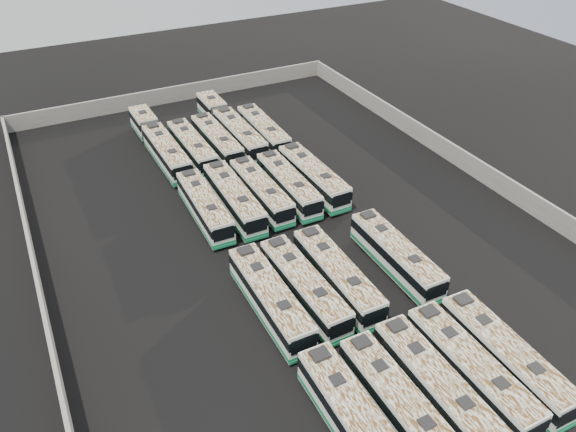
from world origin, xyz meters
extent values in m
plane|color=black|center=(0.00, 0.00, 0.00)|extent=(140.00, 140.00, 0.00)
cube|color=slate|center=(0.00, 36.30, 1.10)|extent=(45.20, 0.30, 2.20)
cube|color=slate|center=(22.30, 0.00, 1.10)|extent=(0.30, 73.20, 2.20)
cube|color=slate|center=(-22.30, 0.00, 1.10)|extent=(0.30, 73.20, 2.20)
cube|color=white|center=(-6.70, -19.74, 1.59)|extent=(2.46, 11.12, 2.54)
cube|color=black|center=(-6.70, -19.74, 2.01)|extent=(2.52, 11.18, 0.85)
cube|color=beige|center=(-6.70, -19.74, 2.89)|extent=(2.41, 10.89, 0.06)
cube|color=black|center=(-6.67, -17.31, 2.98)|extent=(0.89, 0.89, 0.13)
cube|color=black|center=(-6.64, -15.09, 3.03)|extent=(1.21, 1.03, 0.24)
cylinder|color=black|center=(-7.64, -16.18, 0.46)|extent=(0.27, 0.93, 0.92)
cylinder|color=black|center=(-5.66, -16.21, 0.46)|extent=(0.27, 0.93, 0.92)
cube|color=white|center=(-3.61, -19.91, 1.55)|extent=(2.26, 10.79, 2.47)
cube|color=#17744B|center=(-3.61, -19.91, 0.65)|extent=(2.31, 10.84, 0.38)
cube|color=black|center=(-3.61, -19.91, 1.96)|extent=(2.32, 10.85, 0.83)
cube|color=beige|center=(-3.61, -19.91, 2.81)|extent=(2.22, 10.58, 0.06)
cube|color=black|center=(-3.61, -22.28, 2.90)|extent=(0.86, 0.86, 0.13)
cube|color=black|center=(-3.61, -17.54, 2.90)|extent=(0.86, 0.86, 0.13)
cube|color=black|center=(-3.60, -15.38, 2.95)|extent=(1.17, 0.99, 0.23)
cylinder|color=black|center=(-4.57, -16.46, 0.45)|extent=(0.25, 0.90, 0.90)
cylinder|color=black|center=(-2.64, -16.46, 0.45)|extent=(0.25, 0.90, 0.90)
cube|color=white|center=(-0.67, -19.85, 1.58)|extent=(2.40, 11.00, 2.52)
cube|color=#17744B|center=(-0.67, -19.85, 0.66)|extent=(2.45, 11.05, 0.38)
cube|color=black|center=(-0.67, -19.85, 1.99)|extent=(2.47, 11.06, 0.84)
cube|color=beige|center=(-0.67, -19.85, 2.86)|extent=(2.36, 10.78, 0.06)
cube|color=black|center=(-0.69, -22.26, 2.96)|extent=(0.88, 0.88, 0.13)
cube|color=black|center=(-0.64, -17.43, 2.96)|extent=(0.88, 0.88, 0.13)
cube|color=black|center=(-0.62, -15.23, 3.00)|extent=(1.20, 1.02, 0.24)
cylinder|color=black|center=(-1.61, -16.32, 0.46)|extent=(0.27, 0.92, 0.91)
cylinder|color=black|center=(0.35, -16.34, 0.46)|extent=(0.27, 0.92, 0.91)
cube|color=white|center=(2.29, -19.73, 1.57)|extent=(2.28, 10.93, 2.50)
cube|color=#17744B|center=(2.29, -19.73, 0.66)|extent=(2.33, 10.98, 0.38)
cube|color=black|center=(2.29, -19.73, 1.98)|extent=(2.34, 10.99, 0.84)
cube|color=black|center=(2.30, -25.21, 1.87)|extent=(2.00, 0.06, 1.32)
cube|color=beige|center=(2.29, -19.73, 2.85)|extent=(2.24, 10.71, 0.06)
cube|color=black|center=(2.30, -22.13, 2.94)|extent=(0.87, 0.87, 0.13)
cube|color=black|center=(2.29, -17.33, 2.94)|extent=(0.87, 0.87, 0.13)
cube|color=black|center=(2.29, -15.14, 2.99)|extent=(1.18, 1.00, 0.24)
cylinder|color=black|center=(1.32, -23.23, 0.46)|extent=(0.26, 0.91, 0.91)
cylinder|color=black|center=(3.27, -23.22, 0.46)|extent=(0.26, 0.91, 0.91)
cylinder|color=black|center=(1.32, -16.23, 0.46)|extent=(0.26, 0.91, 0.91)
cylinder|color=black|center=(3.26, -16.23, 0.46)|extent=(0.26, 0.91, 0.91)
cube|color=white|center=(5.18, -19.88, 1.57)|extent=(2.48, 10.98, 2.51)
cube|color=#17744B|center=(5.18, -19.88, 0.66)|extent=(2.53, 11.04, 0.38)
cube|color=black|center=(5.18, -19.88, 1.99)|extent=(2.54, 11.05, 0.84)
cube|color=black|center=(5.08, -25.37, 1.87)|extent=(2.01, 0.10, 1.32)
cube|color=#17744B|center=(5.08, -25.37, 0.47)|extent=(2.28, 0.14, 0.26)
cube|color=beige|center=(5.18, -19.88, 2.85)|extent=(2.43, 10.77, 0.06)
cube|color=black|center=(5.14, -22.29, 2.95)|extent=(0.88, 0.88, 0.13)
cube|color=black|center=(5.23, -17.47, 2.95)|extent=(0.88, 0.88, 0.13)
cube|color=black|center=(5.27, -15.28, 2.99)|extent=(1.20, 1.03, 0.24)
cylinder|color=black|center=(4.14, -23.36, 0.46)|extent=(0.27, 0.92, 0.91)
cylinder|color=black|center=(6.10, -23.40, 0.46)|extent=(0.27, 0.92, 0.91)
cylinder|color=black|center=(4.27, -16.36, 0.46)|extent=(0.27, 0.92, 0.91)
cylinder|color=black|center=(6.23, -16.40, 0.46)|extent=(0.27, 0.92, 0.91)
cube|color=white|center=(-6.61, -7.41, 1.58)|extent=(2.37, 11.03, 2.52)
cube|color=#17744B|center=(-6.61, -7.41, 0.66)|extent=(2.42, 11.08, 0.39)
cube|color=black|center=(-6.61, -7.41, 2.00)|extent=(2.43, 11.09, 0.84)
cube|color=black|center=(-6.65, -12.94, 1.88)|extent=(2.02, 0.07, 1.33)
cube|color=#17744B|center=(-6.65, -12.94, 0.48)|extent=(2.30, 0.11, 0.26)
cube|color=beige|center=(-6.61, -7.41, 2.87)|extent=(2.32, 10.81, 0.06)
cube|color=black|center=(-6.63, -9.84, 2.97)|extent=(0.88, 0.88, 0.13)
cube|color=black|center=(-6.60, -4.99, 2.97)|extent=(0.88, 0.88, 0.13)
cube|color=black|center=(-6.58, -2.79, 3.01)|extent=(1.20, 1.02, 0.24)
cylinder|color=black|center=(-7.62, -10.93, 0.46)|extent=(0.26, 0.92, 0.92)
cylinder|color=black|center=(-5.65, -10.94, 0.46)|extent=(0.26, 0.92, 0.92)
cylinder|color=black|center=(-7.57, -3.88, 0.46)|extent=(0.26, 0.92, 0.92)
cylinder|color=black|center=(-5.61, -3.89, 0.46)|extent=(0.26, 0.92, 0.92)
cube|color=white|center=(-3.66, -7.41, 1.56)|extent=(2.53, 10.90, 2.49)
cube|color=#17744B|center=(-3.66, -7.41, 0.65)|extent=(2.58, 10.95, 0.38)
cube|color=black|center=(-3.66, -7.41, 1.97)|extent=(2.59, 10.96, 0.83)
cube|color=black|center=(-3.52, -12.85, 1.85)|extent=(1.99, 0.11, 1.31)
cube|color=#17744B|center=(-3.52, -12.85, 0.47)|extent=(2.26, 0.16, 0.25)
cube|color=beige|center=(-3.66, -7.41, 2.83)|extent=(2.48, 10.68, 0.06)
cube|color=black|center=(-3.60, -9.79, 2.92)|extent=(0.88, 0.88, 0.13)
cube|color=black|center=(-3.72, -5.02, 2.92)|extent=(0.88, 0.88, 0.13)
cube|color=black|center=(-3.77, -2.86, 2.96)|extent=(1.20, 1.02, 0.23)
cylinder|color=black|center=(-4.54, -10.90, 0.45)|extent=(0.28, 0.91, 0.90)
cylinder|color=black|center=(-2.60, -10.85, 0.45)|extent=(0.28, 0.91, 0.90)
cylinder|color=black|center=(-4.71, -3.96, 0.45)|extent=(0.28, 0.91, 0.90)
cylinder|color=black|center=(-2.78, -3.92, 0.45)|extent=(0.28, 0.91, 0.90)
cube|color=white|center=(-0.66, -7.49, 1.57)|extent=(2.42, 10.98, 2.51)
cube|color=#17744B|center=(-0.66, -7.49, 0.66)|extent=(2.47, 11.03, 0.38)
cube|color=black|center=(-0.66, -7.49, 1.99)|extent=(2.48, 11.04, 0.84)
cube|color=black|center=(-0.73, -12.98, 1.87)|extent=(2.01, 0.09, 1.32)
cube|color=#17744B|center=(-0.73, -12.98, 0.47)|extent=(2.28, 0.13, 0.26)
cube|color=beige|center=(-0.66, -7.49, 2.86)|extent=(2.37, 10.76, 0.06)
cube|color=black|center=(-0.69, -9.90, 2.95)|extent=(0.88, 0.88, 0.13)
cube|color=black|center=(-0.63, -5.08, 2.95)|extent=(0.88, 0.88, 0.13)
cube|color=black|center=(-0.60, -2.89, 2.99)|extent=(1.20, 1.02, 0.24)
cylinder|color=black|center=(-1.68, -10.98, 0.46)|extent=(0.27, 0.92, 0.91)
cylinder|color=black|center=(0.27, -11.00, 0.46)|extent=(0.27, 0.92, 0.91)
cylinder|color=black|center=(-1.59, -3.97, 0.46)|extent=(0.27, 0.92, 0.91)
cylinder|color=black|center=(0.36, -4.00, 0.46)|extent=(0.27, 0.92, 0.91)
cube|color=white|center=(5.18, -7.42, 1.54)|extent=(2.37, 10.76, 2.46)
cube|color=#17744B|center=(5.18, -7.42, 0.64)|extent=(2.42, 10.81, 0.38)
cube|color=black|center=(5.18, -7.42, 1.95)|extent=(2.43, 10.82, 0.82)
cube|color=black|center=(5.11, -12.80, 1.83)|extent=(1.97, 0.08, 1.30)
cube|color=#17744B|center=(5.11, -12.80, 0.47)|extent=(2.24, 0.13, 0.25)
cube|color=beige|center=(5.18, -7.42, 2.80)|extent=(2.32, 10.55, 0.06)
cube|color=black|center=(5.15, -9.78, 2.89)|extent=(0.86, 0.86, 0.13)
cube|color=black|center=(5.21, -5.05, 2.89)|extent=(0.86, 0.86, 0.13)
cube|color=black|center=(5.24, -2.91, 2.93)|extent=(1.18, 1.00, 0.23)
cylinder|color=black|center=(4.18, -10.84, 0.45)|extent=(0.26, 0.90, 0.89)
cylinder|color=black|center=(6.09, -10.86, 0.45)|extent=(0.26, 0.90, 0.89)
cylinder|color=black|center=(4.27, -3.97, 0.45)|extent=(0.26, 0.90, 0.89)
cylinder|color=black|center=(6.18, -3.99, 0.45)|extent=(0.26, 0.90, 0.89)
cube|color=white|center=(-6.68, 7.04, 1.53)|extent=(2.45, 10.66, 2.43)
cube|color=#17744B|center=(-6.68, 7.04, 0.64)|extent=(2.50, 10.71, 0.37)
cube|color=black|center=(-6.68, 7.04, 1.93)|extent=(2.51, 10.72, 0.81)
cube|color=black|center=(-6.81, 1.72, 1.81)|extent=(1.95, 0.10, 1.28)
cube|color=#17744B|center=(-6.81, 1.72, 0.46)|extent=(2.21, 0.15, 0.25)
cube|color=beige|center=(-6.68, 7.04, 2.77)|extent=(2.40, 10.45, 0.06)
cube|color=black|center=(-6.74, 4.71, 2.86)|extent=(0.86, 0.86, 0.12)
cube|color=black|center=(-6.63, 9.38, 2.86)|extent=(0.86, 0.86, 0.12)
cube|color=black|center=(-6.58, 11.50, 2.90)|extent=(1.17, 1.00, 0.23)
cylinder|color=black|center=(-7.71, 3.67, 0.44)|extent=(0.27, 0.89, 0.88)
cylinder|color=black|center=(-5.82, 3.63, 0.44)|extent=(0.27, 0.89, 0.88)
cylinder|color=black|center=(-7.55, 10.46, 0.44)|extent=(0.27, 0.89, 0.88)
cylinder|color=black|center=(-5.66, 10.42, 0.44)|extent=(0.27, 0.89, 0.88)
cube|color=white|center=(-3.67, 6.95, 1.60)|extent=(2.52, 11.15, 2.55)
cube|color=#17744B|center=(-3.67, 6.95, 0.67)|extent=(2.57, 11.20, 0.39)
cube|color=black|center=(-3.67, 6.95, 2.02)|extent=(2.58, 11.21, 0.85)
cube|color=black|center=(-3.77, 1.38, 1.90)|extent=(2.04, 0.10, 1.34)
cube|color=#17744B|center=(-3.77, 1.38, 0.48)|extent=(2.32, 0.14, 0.26)
cube|color=beige|center=(-3.67, 6.95, 2.90)|extent=(2.47, 10.93, 0.06)
cube|color=black|center=(-3.71, 4.51, 2.99)|extent=(0.90, 0.90, 0.13)
cube|color=black|center=(-3.62, 9.40, 2.99)|extent=(0.90, 0.90, 0.13)
cube|color=black|center=(-3.58, 11.62, 3.04)|extent=(1.22, 1.04, 0.24)
cylinder|color=black|center=(-4.72, 3.42, 0.46)|extent=(0.28, 0.93, 0.93)
cylinder|color=black|center=(-2.74, 3.38, 0.46)|extent=(0.28, 0.93, 0.93)
cylinder|color=black|center=(-4.59, 10.52, 0.46)|extent=(0.28, 0.93, 0.93)
cylinder|color=black|center=(-2.61, 10.49, 0.46)|extent=(0.28, 0.93, 0.93)
cube|color=white|center=(-0.70, 7.09, 1.52)|extent=(2.28, 10.61, 2.43)
cube|color=#17744B|center=(-0.70, 7.09, 0.64)|extent=(2.33, 10.66, 0.37)
cube|color=black|center=(-0.70, 7.09, 1.92)|extent=(2.34, 10.67, 0.81)
cube|color=black|center=(-0.67, 1.77, 1.81)|extent=(1.94, 0.07, 1.28)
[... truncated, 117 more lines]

